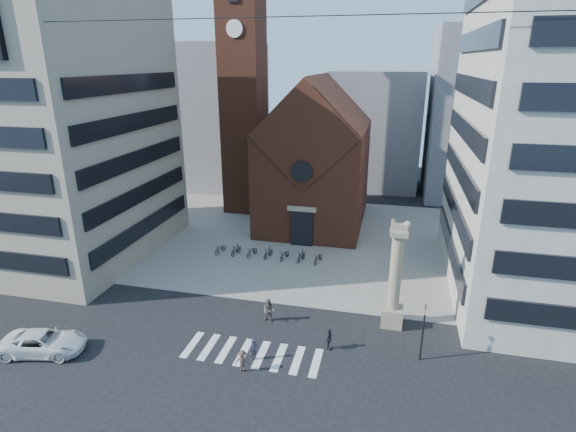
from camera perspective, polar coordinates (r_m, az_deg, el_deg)
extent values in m
plane|color=black|center=(35.58, -3.93, -14.11)|extent=(120.00, 120.00, 0.00)
cube|color=gray|center=(51.99, 2.20, -2.84)|extent=(46.00, 30.00, 0.05)
cube|color=brown|center=(55.77, 3.48, 5.13)|extent=(12.00, 16.00, 12.00)
cube|color=brown|center=(55.02, 3.68, 11.30)|extent=(12.00, 15.40, 12.00)
cube|color=brown|center=(46.89, 1.92, 9.96)|extent=(11.76, 0.50, 11.76)
cylinder|color=black|center=(47.15, 1.76, 5.67)|extent=(2.20, 0.30, 2.20)
cube|color=black|center=(49.30, 1.74, -1.63)|extent=(2.40, 0.30, 4.00)
cube|color=gray|center=(48.49, 1.76, 0.89)|extent=(3.20, 0.40, 0.50)
cube|color=brown|center=(59.66, -5.65, 14.76)|extent=(5.00, 5.00, 30.00)
cylinder|color=white|center=(57.14, -6.83, 22.56)|extent=(2.00, 0.20, 2.00)
cube|color=gray|center=(51.07, -27.74, 9.70)|extent=(18.00, 20.00, 26.00)
cube|color=gray|center=(74.76, -9.98, 12.36)|extent=(16.00, 14.00, 22.00)
cube|color=gray|center=(74.15, 10.92, 10.69)|extent=(14.00, 12.00, 18.00)
cube|color=gray|center=(71.90, 24.03, 11.57)|extent=(16.00, 14.00, 24.00)
cube|color=gray|center=(36.52, 13.04, -12.27)|extent=(1.60, 1.60, 1.50)
cylinder|color=gray|center=(34.75, 13.50, -6.97)|extent=(0.90, 0.90, 6.00)
cube|color=gray|center=(33.49, 13.92, -2.04)|extent=(1.30, 1.30, 0.40)
cube|color=gray|center=(33.35, 13.98, -1.40)|extent=(1.20, 0.50, 0.55)
sphere|color=gray|center=(33.29, 14.96, -1.07)|extent=(0.56, 0.56, 0.56)
cube|color=gray|center=(33.21, 13.17, -0.69)|extent=(0.25, 0.15, 0.35)
cylinder|color=black|center=(32.72, 16.67, -14.59)|extent=(0.12, 0.12, 3.50)
imported|color=black|center=(31.60, 17.05, -11.34)|extent=(0.13, 0.16, 0.80)
imported|color=white|center=(36.90, -28.64, -13.91)|extent=(6.16, 3.83, 1.59)
imported|color=#353144|center=(32.08, -4.38, -16.57)|extent=(0.68, 0.64, 1.57)
imported|color=#62544E|center=(35.89, -2.44, -11.92)|extent=(1.02, 0.84, 1.95)
imported|color=#282830|center=(33.07, 5.21, -15.31)|extent=(0.61, 1.02, 1.63)
imported|color=#483430|center=(31.21, -5.81, -17.83)|extent=(1.03, 0.64, 1.53)
imported|color=black|center=(48.36, -8.56, -4.11)|extent=(1.13, 2.06, 1.02)
imported|color=black|center=(47.75, -6.60, -4.26)|extent=(0.98, 1.96, 1.14)
imported|color=black|center=(47.24, -4.58, -4.53)|extent=(1.13, 2.06, 1.02)
imported|color=black|center=(46.74, -2.53, -4.68)|extent=(0.98, 1.96, 1.14)
imported|color=black|center=(46.35, -0.43, -4.94)|extent=(1.13, 2.06, 1.02)
imported|color=black|center=(45.98, 1.70, -5.08)|extent=(0.98, 1.96, 1.14)
imported|color=black|center=(45.72, 3.86, -5.35)|extent=(1.13, 2.06, 1.02)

